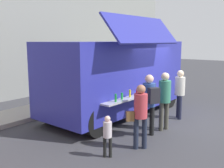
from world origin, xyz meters
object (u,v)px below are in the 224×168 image
object	(u,v)px
food_truck_main	(117,75)
customer_front_ordering	(165,96)
customer_mid_with_backpack	(150,99)
child_near_queue	(108,133)
trash_bin	(121,84)
customer_rear_waiting	(140,111)
customer_extra_browsing	(180,90)

from	to	relation	value
food_truck_main	customer_front_ordering	world-z (taller)	food_truck_main
customer_mid_with_backpack	child_near_queue	world-z (taller)	customer_mid_with_backpack
customer_front_ordering	trash_bin	bearing A→B (deg)	-26.59
customer_mid_with_backpack	customer_rear_waiting	xyz separation A→B (m)	(-0.94, -0.25, -0.11)
customer_front_ordering	child_near_queue	xyz separation A→B (m)	(-2.59, 0.20, -0.47)
trash_bin	customer_extra_browsing	xyz separation A→B (m)	(-2.70, -4.42, 0.58)
customer_mid_with_backpack	child_near_queue	size ratio (longest dim) A/B	1.77
food_truck_main	trash_bin	size ratio (longest dim) A/B	6.55
customer_rear_waiting	child_near_queue	xyz separation A→B (m)	(-0.89, 0.35, -0.38)
food_truck_main	customer_extra_browsing	bearing A→B (deg)	-64.35
child_near_queue	customer_rear_waiting	bearing A→B (deg)	-53.98
customer_front_ordering	child_near_queue	distance (m)	2.64
trash_bin	customer_mid_with_backpack	world-z (taller)	customer_mid_with_backpack
trash_bin	child_near_queue	xyz separation A→B (m)	(-6.74, -4.33, 0.15)
customer_mid_with_backpack	trash_bin	bearing A→B (deg)	-15.33
food_truck_main	customer_front_ordering	size ratio (longest dim) A/B	3.33
food_truck_main	customer_mid_with_backpack	distance (m)	2.52
customer_extra_browsing	customer_rear_waiting	bearing A→B (deg)	59.35
customer_mid_with_backpack	customer_extra_browsing	bearing A→B (deg)	-57.12
trash_bin	customer_mid_with_backpack	bearing A→B (deg)	-137.95
trash_bin	customer_front_ordering	world-z (taller)	customer_front_ordering
trash_bin	customer_rear_waiting	distance (m)	7.51
customer_rear_waiting	trash_bin	bearing A→B (deg)	-5.42
customer_mid_with_backpack	customer_rear_waiting	world-z (taller)	customer_mid_with_backpack
trash_bin	customer_mid_with_backpack	xyz separation A→B (m)	(-4.91, -4.43, 0.65)
customer_mid_with_backpack	customer_front_ordering	bearing A→B (deg)	-65.18
customer_front_ordering	customer_extra_browsing	size ratio (longest dim) A/B	1.04
customer_front_ordering	customer_mid_with_backpack	xyz separation A→B (m)	(-0.76, 0.10, 0.03)
customer_front_ordering	child_near_queue	world-z (taller)	customer_front_ordering
customer_extra_browsing	customer_mid_with_backpack	bearing A→B (deg)	54.94
customer_front_ordering	customer_mid_with_backpack	world-z (taller)	customer_mid_with_backpack
food_truck_main	customer_front_ordering	xyz separation A→B (m)	(-0.56, -2.21, -0.42)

